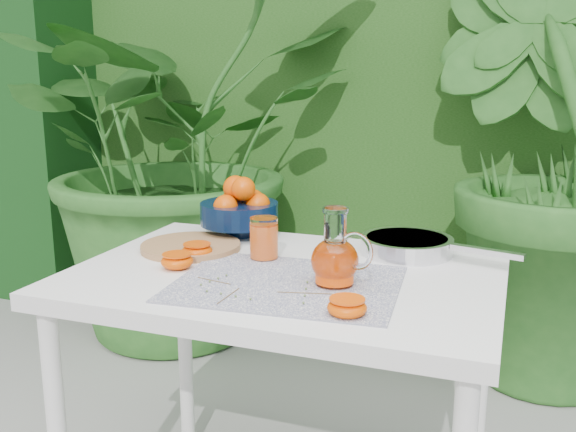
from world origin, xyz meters
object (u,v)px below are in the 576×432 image
(cutting_board, at_px, (191,247))
(fruit_bowl, at_px, (240,208))
(white_table, at_px, (285,303))
(juice_pitcher, at_px, (336,259))
(saute_pan, at_px, (408,245))

(cutting_board, relative_size, fruit_bowl, 0.92)
(white_table, height_order, fruit_bowl, fruit_bowl)
(cutting_board, relative_size, juice_pitcher, 1.52)
(white_table, xyz_separation_m, fruit_bowl, (-0.24, 0.27, 0.16))
(white_table, xyz_separation_m, cutting_board, (-0.30, 0.09, 0.09))
(white_table, distance_m, juice_pitcher, 0.21)
(white_table, xyz_separation_m, juice_pitcher, (0.14, -0.07, 0.15))
(fruit_bowl, relative_size, saute_pan, 0.65)
(juice_pitcher, bearing_deg, fruit_bowl, 138.35)
(white_table, height_order, saute_pan, saute_pan)
(white_table, bearing_deg, fruit_bowl, 131.22)
(juice_pitcher, bearing_deg, saute_pan, 71.37)
(fruit_bowl, xyz_separation_m, juice_pitcher, (0.38, -0.34, -0.02))
(cutting_board, distance_m, juice_pitcher, 0.47)
(cutting_board, bearing_deg, fruit_bowl, 70.60)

